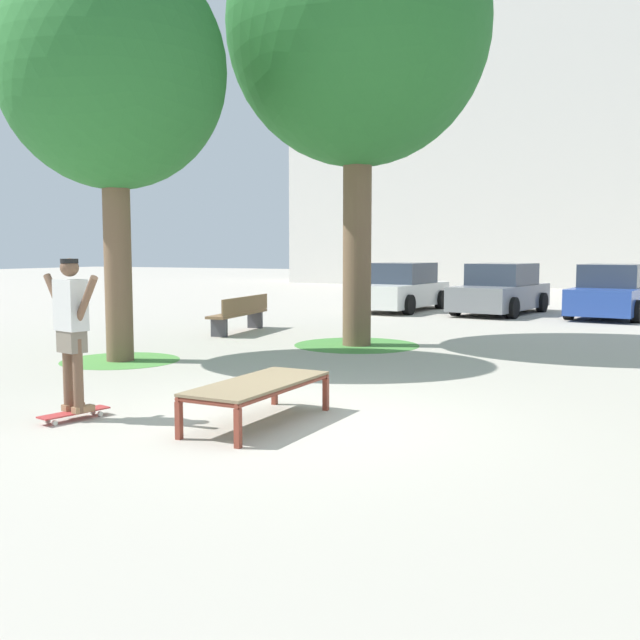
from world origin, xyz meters
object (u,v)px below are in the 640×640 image
(skater, at_px, (71,324))
(tree_near_left, at_px, (113,71))
(tree_mid_back, at_px, (358,28))
(skate_box, at_px, (258,386))
(car_blue, at_px, (612,293))
(skateboard, at_px, (74,413))
(car_white, at_px, (401,289))
(park_bench, at_px, (240,313))
(car_grey, at_px, (501,291))

(skater, relative_size, tree_near_left, 0.25)
(skater, height_order, tree_mid_back, tree_mid_back)
(skate_box, xyz_separation_m, tree_mid_back, (-1.65, 6.48, 5.69))
(skate_box, relative_size, car_blue, 0.44)
(skater, bearing_deg, skateboard, -103.00)
(tree_mid_back, bearing_deg, skater, -92.12)
(skate_box, distance_m, car_white, 15.31)
(park_bench, bearing_deg, skater, -69.49)
(tree_near_left, relative_size, car_grey, 1.55)
(skate_box, distance_m, skateboard, 2.09)
(skater, height_order, tree_near_left, tree_near_left)
(skateboard, bearing_deg, skater, 77.00)
(skateboard, relative_size, park_bench, 0.34)
(tree_mid_back, height_order, car_white, tree_mid_back)
(park_bench, bearing_deg, skateboard, -69.50)
(tree_mid_back, xyz_separation_m, car_white, (-2.11, 8.36, -5.42))
(tree_near_left, xyz_separation_m, car_blue, (6.85, 12.44, -4.12))
(car_white, relative_size, car_grey, 0.98)
(tree_mid_back, bearing_deg, car_white, 104.20)
(skateboard, xyz_separation_m, tree_mid_back, (0.27, 7.23, 6.03))
(tree_mid_back, bearing_deg, park_bench, 164.67)
(tree_mid_back, bearing_deg, car_blue, 65.27)
(skateboard, bearing_deg, tree_mid_back, 87.88)
(skater, xyz_separation_m, car_white, (-1.85, 15.59, -0.38))
(skateboard, distance_m, car_white, 15.71)
(skater, distance_m, tree_mid_back, 8.82)
(tree_near_left, bearing_deg, car_white, 86.70)
(tree_near_left, relative_size, car_blue, 1.56)
(skate_box, bearing_deg, skateboard, -158.42)
(car_blue, bearing_deg, skateboard, -105.07)
(tree_mid_back, relative_size, park_bench, 3.61)
(car_white, xyz_separation_m, car_grey, (3.08, 0.22, 0.00))
(tree_near_left, relative_size, tree_mid_back, 0.77)
(tree_near_left, xyz_separation_m, park_bench, (-0.51, 4.57, -4.36))
(park_bench, bearing_deg, tree_near_left, -83.67)
(tree_near_left, distance_m, park_bench, 6.34)
(skate_box, xyz_separation_m, skater, (-1.92, -0.76, 0.66))
(tree_near_left, bearing_deg, park_bench, 96.33)
(tree_mid_back, relative_size, car_grey, 2.00)
(car_blue, relative_size, park_bench, 1.79)
(skateboard, relative_size, car_grey, 0.19)
(skater, height_order, park_bench, skater)
(car_white, relative_size, car_blue, 0.99)
(car_grey, distance_m, park_bench, 8.78)
(skate_box, relative_size, car_white, 0.44)
(tree_near_left, height_order, car_grey, tree_near_left)
(skateboard, height_order, car_blue, car_blue)
(skater, xyz_separation_m, tree_near_left, (-2.54, 3.57, 3.74))
(skate_box, relative_size, skateboard, 2.32)
(skate_box, height_order, tree_near_left, tree_near_left)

